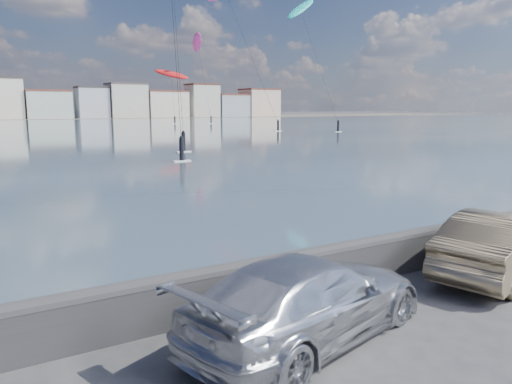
% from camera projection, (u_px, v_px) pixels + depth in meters
% --- Properties ---
extents(ground, '(700.00, 700.00, 0.00)m').
position_uv_depth(ground, '(332.00, 365.00, 8.13)').
color(ground, '#333335').
rests_on(ground, ground).
extents(seawall, '(400.00, 0.36, 1.08)m').
position_uv_depth(seawall, '(248.00, 282.00, 10.30)').
color(seawall, '#28282B').
rests_on(seawall, ground).
extents(car_silver, '(5.67, 3.42, 1.54)m').
position_uv_depth(car_silver, '(309.00, 298.00, 8.96)').
color(car_silver, silver).
rests_on(car_silver, ground).
extents(car_champagne, '(5.21, 2.90, 1.62)m').
position_uv_depth(car_champagne, '(502.00, 244.00, 12.35)').
color(car_champagne, tan).
rests_on(car_champagne, ground).
extents(kitesurfer_3, '(7.66, 14.42, 24.50)m').
position_uv_depth(kitesurfer_3, '(301.00, 11.00, 90.98)').
color(kitesurfer_3, '#19BFBF').
rests_on(kitesurfer_3, ground).
extents(kitesurfer_4, '(9.01, 15.63, 14.96)m').
position_uv_depth(kitesurfer_4, '(171.00, 75.00, 132.48)').
color(kitesurfer_4, red).
rests_on(kitesurfer_4, ground).
extents(kitesurfer_10, '(5.75, 17.39, 23.88)m').
position_uv_depth(kitesurfer_10, '(197.00, 44.00, 133.56)').
color(kitesurfer_10, '#E5338C').
rests_on(kitesurfer_10, ground).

